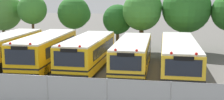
# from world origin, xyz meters

# --- Properties ---
(ground_plane) EXTENTS (160.00, 160.00, 0.00)m
(ground_plane) POSITION_xyz_m (0.00, 0.00, 0.00)
(ground_plane) COLOR #595651
(school_bus_0) EXTENTS (2.64, 9.53, 2.79)m
(school_bus_0) POSITION_xyz_m (-6.91, -0.15, 1.46)
(school_bus_0) COLOR yellow
(school_bus_0) RESTS_ON ground_plane
(school_bus_1) EXTENTS (2.86, 9.85, 2.78)m
(school_bus_1) POSITION_xyz_m (-3.60, -0.07, 1.46)
(school_bus_1) COLOR #EAA80C
(school_bus_1) RESTS_ON ground_plane
(school_bus_2) EXTENTS (2.76, 9.58, 2.67)m
(school_bus_2) POSITION_xyz_m (-0.08, 0.05, 1.41)
(school_bus_2) COLOR yellow
(school_bus_2) RESTS_ON ground_plane
(school_bus_3) EXTENTS (2.50, 9.93, 2.55)m
(school_bus_3) POSITION_xyz_m (3.53, 0.02, 1.35)
(school_bus_3) COLOR yellow
(school_bus_3) RESTS_ON ground_plane
(school_bus_4) EXTENTS (2.66, 11.48, 2.63)m
(school_bus_4) POSITION_xyz_m (7.01, -0.14, 1.39)
(school_bus_4) COLOR yellow
(school_bus_4) RESTS_ON ground_plane
(tree_0) EXTENTS (4.44, 4.44, 6.34)m
(tree_0) POSITION_xyz_m (-12.39, 8.92, 4.14)
(tree_0) COLOR #4C3823
(tree_0) RESTS_ON ground_plane
(tree_1) EXTENTS (3.22, 3.22, 5.97)m
(tree_1) POSITION_xyz_m (-8.47, 8.25, 4.44)
(tree_1) COLOR #4C3823
(tree_1) RESTS_ON ground_plane
(tree_2) EXTENTS (3.66, 3.63, 5.76)m
(tree_2) POSITION_xyz_m (-4.01, 9.80, 3.90)
(tree_2) COLOR #4C3823
(tree_2) RESTS_ON ground_plane
(tree_3) EXTENTS (3.26, 3.26, 4.94)m
(tree_3) POSITION_xyz_m (0.77, 9.58, 3.32)
(tree_3) COLOR #4C3823
(tree_3) RESTS_ON ground_plane
(tree_4) EXTENTS (4.11, 4.04, 6.27)m
(tree_4) POSITION_xyz_m (3.75, 8.53, 4.35)
(tree_4) COLOR #4C3823
(tree_4) RESTS_ON ground_plane
(tree_5) EXTENTS (5.02, 5.02, 7.06)m
(tree_5) POSITION_xyz_m (8.01, 9.02, 4.59)
(tree_5) COLOR #4C3823
(tree_5) RESTS_ON ground_plane
(chainlink_fence) EXTENTS (18.34, 0.07, 1.85)m
(chainlink_fence) POSITION_xyz_m (0.11, -9.04, 0.96)
(chainlink_fence) COLOR #9EA0A3
(chainlink_fence) RESTS_ON ground_plane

